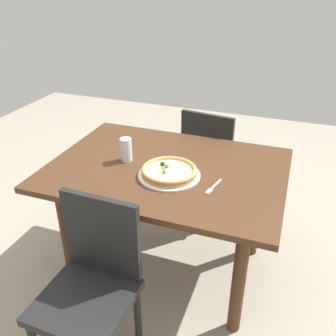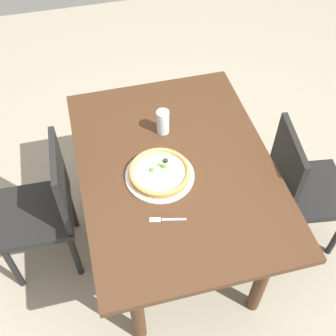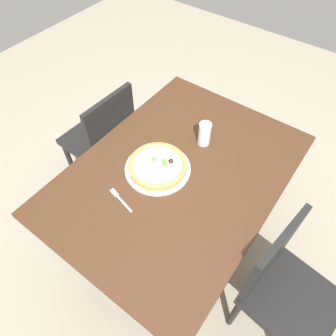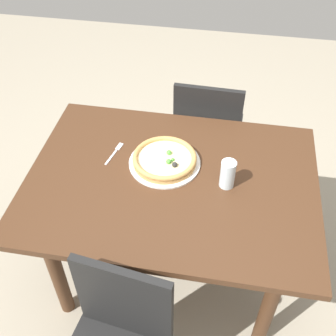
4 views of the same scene
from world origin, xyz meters
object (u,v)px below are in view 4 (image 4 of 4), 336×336
Objects in this scene: dining_table at (171,195)px; fork at (115,152)px; drinking_glass at (228,174)px; pizza at (165,159)px; plate at (165,163)px; chair_far at (208,132)px.

dining_table is 0.34m from fork.
fork is 0.56m from drinking_glass.
fork is at bearing 166.90° from drinking_glass.
pizza is 0.31m from drinking_glass.
pizza is (-0.05, 0.09, 0.14)m from dining_table.
plate is 0.03m from pizza.
chair_far is 0.74m from fork.
dining_table is 0.16m from plate.
drinking_glass is at bearing -76.84° from chair_far.
pizza is at bearing 116.93° from dining_table.
plate is at bearing -85.65° from fork.
plate is at bearing 163.25° from drinking_glass.
drinking_glass is (0.29, -0.09, 0.04)m from pizza.
pizza is at bearing -102.95° from chair_far.
pizza is at bearing -85.66° from fork.
drinking_glass is at bearing -16.75° from plate.
dining_table is 0.72m from chair_far.
plate reaches higher than dining_table.
chair_far reaches higher than pizza.
pizza is 0.25m from fork.
chair_far is 0.69m from pizza.
plate reaches higher than fork.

